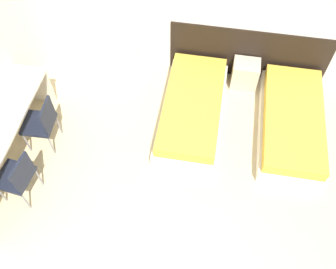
{
  "coord_description": "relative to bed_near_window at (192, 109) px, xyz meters",
  "views": [
    {
      "loc": [
        0.49,
        -0.57,
        4.73
      ],
      "look_at": [
        0.0,
        2.23,
        0.55
      ],
      "focal_mm": 40.0,
      "sensor_mm": 36.0,
      "label": 1
    }
  ],
  "objects": [
    {
      "name": "headboard_panel",
      "position": [
        0.75,
        1.03,
        0.29
      ],
      "size": [
        2.54,
        0.03,
        0.95
      ],
      "color": "black",
      "rests_on": "ground_plane"
    },
    {
      "name": "nightstand",
      "position": [
        0.75,
        0.82,
        0.05
      ],
      "size": [
        0.42,
        0.34,
        0.47
      ],
      "color": "beige",
      "rests_on": "ground_plane"
    },
    {
      "name": "chair_near_notebook",
      "position": [
        -2.03,
        -1.71,
        0.32
      ],
      "size": [
        0.47,
        0.47,
        0.88
      ],
      "rotation": [
        0.0,
        0.0,
        -0.12
      ],
      "color": "black",
      "rests_on": "ground_plane"
    },
    {
      "name": "wall_back",
      "position": [
        -0.25,
        1.06,
        1.16
      ],
      "size": [
        5.91,
        0.05,
        2.7
      ],
      "color": "silver",
      "rests_on": "ground_plane"
    },
    {
      "name": "radiator",
      "position": [
        -1.58,
        0.94,
        0.07
      ],
      "size": [
        1.05,
        0.12,
        0.51
      ],
      "color": "silver",
      "rests_on": "ground_plane"
    },
    {
      "name": "bed_near_window",
      "position": [
        0.0,
        0.0,
        0.0
      ],
      "size": [
        0.93,
        1.99,
        0.39
      ],
      "color": "silver",
      "rests_on": "ground_plane"
    },
    {
      "name": "chair_near_laptop",
      "position": [
        -2.03,
        -0.85,
        0.32
      ],
      "size": [
        0.44,
        0.44,
        0.88
      ],
      "rotation": [
        0.0,
        0.0,
        0.04
      ],
      "color": "black",
      "rests_on": "ground_plane"
    },
    {
      "name": "bed_near_door",
      "position": [
        1.51,
        0.0,
        0.0
      ],
      "size": [
        0.93,
        1.99,
        0.39
      ],
      "color": "silver",
      "rests_on": "ground_plane"
    }
  ]
}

